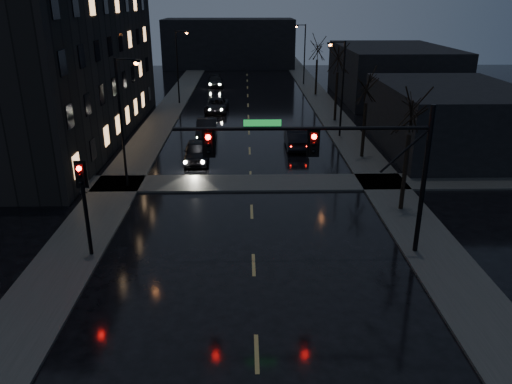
{
  "coord_description": "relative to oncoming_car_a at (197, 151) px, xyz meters",
  "views": [
    {
      "loc": [
        -0.32,
        -11.66,
        11.14
      ],
      "look_at": [
        0.13,
        8.79,
        3.2
      ],
      "focal_mm": 35.0,
      "sensor_mm": 36.0,
      "label": 1
    }
  ],
  "objects": [
    {
      "name": "oncoming_car_c",
      "position": [
        0.55,
        17.33,
        -0.07
      ],
      "size": [
        2.5,
        5.04,
        1.37
      ],
      "primitive_type": "imported",
      "rotation": [
        0.0,
        0.0,
        -0.04
      ],
      "color": "black",
      "rests_on": "ground"
    },
    {
      "name": "signal_mast",
      "position": [
        7.74,
        -14.36,
        4.11
      ],
      "size": [
        11.11,
        0.41,
        7.0
      ],
      "color": "black",
      "rests_on": "ground"
    },
    {
      "name": "apartment_block",
      "position": [
        -12.61,
        6.65,
        5.24
      ],
      "size": [
        12.0,
        30.0,
        12.0
      ],
      "primitive_type": "cube",
      "color": "black",
      "rests_on": "ground"
    },
    {
      "name": "tree_mid_a",
      "position": [
        12.29,
        0.65,
        5.07
      ],
      "size": [
        3.3,
        3.3,
        7.58
      ],
      "color": "black",
      "rests_on": "ground"
    },
    {
      "name": "signal_pole_left",
      "position": [
        -3.61,
        -14.36,
        2.26
      ],
      "size": [
        0.35,
        0.41,
        4.53
      ],
      "color": "black",
      "rests_on": "ground"
    },
    {
      "name": "sidewalk_cross",
      "position": [
        3.89,
        -4.85,
        -0.7
      ],
      "size": [
        40.0,
        3.0,
        0.12
      ],
      "primitive_type": "cube",
      "color": "#2D2D2B",
      "rests_on": "ground"
    },
    {
      "name": "commercial_right_far",
      "position": [
        20.89,
        24.65,
        2.24
      ],
      "size": [
        12.0,
        18.0,
        6.0
      ],
      "primitive_type": "cube",
      "color": "black",
      "rests_on": "ground"
    },
    {
      "name": "streetlight_r_mid",
      "position": [
        11.47,
        6.65,
        4.02
      ],
      "size": [
        1.53,
        0.28,
        8.0
      ],
      "color": "black",
      "rests_on": "ground"
    },
    {
      "name": "streetlight_l_near",
      "position": [
        -3.69,
        -5.35,
        4.02
      ],
      "size": [
        1.53,
        0.28,
        8.0
      ],
      "color": "black",
      "rests_on": "ground"
    },
    {
      "name": "oncoming_car_d",
      "position": [
        -0.42,
        33.62,
        -0.05
      ],
      "size": [
        2.43,
        5.04,
        1.42
      ],
      "primitive_type": "imported",
      "rotation": [
        0.0,
        0.0,
        0.09
      ],
      "color": "black",
      "rests_on": "ground"
    },
    {
      "name": "commercial_right_near",
      "position": [
        19.39,
        2.65,
        1.74
      ],
      "size": [
        10.0,
        14.0,
        5.0
      ],
      "primitive_type": "cube",
      "color": "black",
      "rests_on": "ground"
    },
    {
      "name": "streetlight_r_far",
      "position": [
        11.47,
        34.65,
        4.02
      ],
      "size": [
        1.53,
        0.28,
        8.0
      ],
      "color": "black",
      "rests_on": "ground"
    },
    {
      "name": "tree_mid_b",
      "position": [
        12.29,
        12.65,
        5.85
      ],
      "size": [
        3.74,
        3.74,
        8.59
      ],
      "color": "black",
      "rests_on": "ground"
    },
    {
      "name": "streetlight_l_far",
      "position": [
        -3.69,
        21.65,
        4.02
      ],
      "size": [
        1.53,
        0.28,
        8.0
      ],
      "color": "black",
      "rests_on": "ground"
    },
    {
      "name": "tree_far",
      "position": [
        12.29,
        26.65,
        5.3
      ],
      "size": [
        3.43,
        3.43,
        7.88
      ],
      "color": "black",
      "rests_on": "ground"
    },
    {
      "name": "sidewalk_left",
      "position": [
        -4.61,
        11.65,
        -0.7
      ],
      "size": [
        3.0,
        140.0,
        0.12
      ],
      "primitive_type": "cube",
      "color": "#2D2D2B",
      "rests_on": "ground"
    },
    {
      "name": "tree_near",
      "position": [
        12.29,
        -9.35,
        5.46
      ],
      "size": [
        3.52,
        3.52,
        8.08
      ],
      "color": "black",
      "rests_on": "ground"
    },
    {
      "name": "oncoming_car_a",
      "position": [
        0.0,
        0.0,
        0.0
      ],
      "size": [
        2.01,
        4.53,
        1.51
      ],
      "primitive_type": "imported",
      "rotation": [
        0.0,
        0.0,
        0.05
      ],
      "color": "black",
      "rests_on": "ground"
    },
    {
      "name": "oncoming_car_b",
      "position": [
        0.26,
        6.73,
        0.03
      ],
      "size": [
        1.82,
        4.84,
        1.58
      ],
      "primitive_type": "imported",
      "rotation": [
        0.0,
        0.0,
        0.03
      ],
      "color": "black",
      "rests_on": "ground"
    },
    {
      "name": "sidewalk_right",
      "position": [
        12.39,
        11.65,
        -0.7
      ],
      "size": [
        3.0,
        140.0,
        0.12
      ],
      "primitive_type": "cube",
      "color": "#2D2D2B",
      "rests_on": "ground"
    },
    {
      "name": "lead_car",
      "position": [
        7.6,
        3.42,
        0.02
      ],
      "size": [
        1.65,
        4.71,
        1.55
      ],
      "primitive_type": "imported",
      "rotation": [
        0.0,
        0.0,
        3.14
      ],
      "color": "black",
      "rests_on": "ground"
    },
    {
      "name": "far_block",
      "position": [
        0.89,
        54.65,
        3.24
      ],
      "size": [
        22.0,
        10.0,
        8.0
      ],
      "primitive_type": "cube",
      "color": "black",
      "rests_on": "ground"
    }
  ]
}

